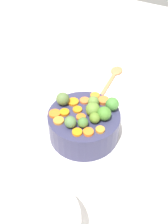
% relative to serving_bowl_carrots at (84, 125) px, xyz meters
% --- Properties ---
extents(tabletop, '(2.40, 2.40, 0.02)m').
position_rel_serving_bowl_carrots_xyz_m(tabletop, '(0.03, 0.02, -0.05)').
color(tabletop, white).
rests_on(tabletop, ground).
extents(serving_bowl_carrots, '(0.22, 0.22, 0.09)m').
position_rel_serving_bowl_carrots_xyz_m(serving_bowl_carrots, '(0.00, 0.00, 0.00)').
color(serving_bowl_carrots, '#323252').
rests_on(serving_bowl_carrots, tabletop).
extents(carrot_slice_0, '(0.04, 0.04, 0.01)m').
position_rel_serving_bowl_carrots_xyz_m(carrot_slice_0, '(0.07, 0.02, 0.05)').
color(carrot_slice_0, orange).
rests_on(carrot_slice_0, serving_bowl_carrots).
extents(carrot_slice_1, '(0.04, 0.04, 0.01)m').
position_rel_serving_bowl_carrots_xyz_m(carrot_slice_1, '(0.02, -0.05, 0.05)').
color(carrot_slice_1, orange).
rests_on(carrot_slice_1, serving_bowl_carrots).
extents(carrot_slice_2, '(0.04, 0.04, 0.01)m').
position_rel_serving_bowl_carrots_xyz_m(carrot_slice_2, '(-0.00, -0.03, 0.05)').
color(carrot_slice_2, orange).
rests_on(carrot_slice_2, serving_bowl_carrots).
extents(carrot_slice_3, '(0.05, 0.05, 0.01)m').
position_rel_serving_bowl_carrots_xyz_m(carrot_slice_3, '(-0.03, -0.06, 0.05)').
color(carrot_slice_3, orange).
rests_on(carrot_slice_3, serving_bowl_carrots).
extents(carrot_slice_4, '(0.04, 0.04, 0.01)m').
position_rel_serving_bowl_carrots_xyz_m(carrot_slice_4, '(0.06, 0.05, 0.05)').
color(carrot_slice_4, orange).
rests_on(carrot_slice_4, serving_bowl_carrots).
extents(carrot_slice_5, '(0.04, 0.04, 0.01)m').
position_rel_serving_bowl_carrots_xyz_m(carrot_slice_5, '(0.03, 0.07, 0.05)').
color(carrot_slice_5, orange).
rests_on(carrot_slice_5, serving_bowl_carrots).
extents(carrot_slice_6, '(0.05, 0.05, 0.01)m').
position_rel_serving_bowl_carrots_xyz_m(carrot_slice_6, '(-0.08, 0.02, 0.05)').
color(carrot_slice_6, orange).
rests_on(carrot_slice_6, serving_bowl_carrots).
extents(carrot_slice_7, '(0.03, 0.03, 0.01)m').
position_rel_serving_bowl_carrots_xyz_m(carrot_slice_7, '(-0.05, -0.03, 0.05)').
color(carrot_slice_7, orange).
rests_on(carrot_slice_7, serving_bowl_carrots).
extents(carrot_slice_8, '(0.04, 0.04, 0.01)m').
position_rel_serving_bowl_carrots_xyz_m(carrot_slice_8, '(-0.09, -0.01, 0.05)').
color(carrot_slice_8, orange).
rests_on(carrot_slice_8, serving_bowl_carrots).
extents(carrot_slice_9, '(0.04, 0.04, 0.01)m').
position_rel_serving_bowl_carrots_xyz_m(carrot_slice_9, '(0.02, 0.00, 0.05)').
color(carrot_slice_9, orange).
rests_on(carrot_slice_9, serving_bowl_carrots).
extents(carrot_slice_10, '(0.04, 0.04, 0.01)m').
position_rel_serving_bowl_carrots_xyz_m(carrot_slice_10, '(0.06, -0.05, 0.05)').
color(carrot_slice_10, orange).
rests_on(carrot_slice_10, serving_bowl_carrots).
extents(carrot_slice_11, '(0.05, 0.05, 0.01)m').
position_rel_serving_bowl_carrots_xyz_m(carrot_slice_11, '(0.05, -0.07, 0.05)').
color(carrot_slice_11, orange).
rests_on(carrot_slice_11, serving_bowl_carrots).
extents(brussels_sprout_0, '(0.03, 0.03, 0.03)m').
position_rel_serving_bowl_carrots_xyz_m(brussels_sprout_0, '(0.01, 0.04, 0.06)').
color(brussels_sprout_0, '#587B28').
rests_on(brussels_sprout_0, serving_bowl_carrots).
extents(brussels_sprout_1, '(0.04, 0.04, 0.04)m').
position_rel_serving_bowl_carrots_xyz_m(brussels_sprout_1, '(-0.01, -0.08, 0.06)').
color(brussels_sprout_1, '#556E3A').
rests_on(brussels_sprout_1, serving_bowl_carrots).
extents(brussels_sprout_2, '(0.04, 0.04, 0.04)m').
position_rel_serving_bowl_carrots_xyz_m(brussels_sprout_2, '(-0.01, 0.02, 0.07)').
color(brussels_sprout_2, olive).
rests_on(brussels_sprout_2, serving_bowl_carrots).
extents(brussels_sprout_3, '(0.03, 0.03, 0.03)m').
position_rel_serving_bowl_carrots_xyz_m(brussels_sprout_3, '(0.06, -0.01, 0.06)').
color(brussels_sprout_3, '#507240').
rests_on(brussels_sprout_3, serving_bowl_carrots).
extents(brussels_sprout_4, '(0.04, 0.04, 0.04)m').
position_rel_serving_bowl_carrots_xyz_m(brussels_sprout_4, '(-0.05, 0.01, 0.06)').
color(brussels_sprout_4, olive).
rests_on(brussels_sprout_4, serving_bowl_carrots).
extents(brussels_sprout_5, '(0.04, 0.04, 0.04)m').
position_rel_serving_bowl_carrots_xyz_m(brussels_sprout_5, '(-0.02, 0.06, 0.07)').
color(brussels_sprout_5, '#457D2B').
rests_on(brussels_sprout_5, serving_bowl_carrots).
extents(brussels_sprout_6, '(0.04, 0.04, 0.04)m').
position_rel_serving_bowl_carrots_xyz_m(brussels_sprout_6, '(-0.06, 0.06, 0.06)').
color(brussels_sprout_6, '#468335').
rests_on(brussels_sprout_6, serving_bowl_carrots).
extents(brussels_sprout_7, '(0.03, 0.03, 0.03)m').
position_rel_serving_bowl_carrots_xyz_m(brussels_sprout_7, '(0.04, 0.02, 0.06)').
color(brussels_sprout_7, '#447130').
rests_on(brussels_sprout_7, serving_bowl_carrots).
extents(wooden_spoon, '(0.28, 0.07, 0.01)m').
position_rel_serving_bowl_carrots_xyz_m(wooden_spoon, '(-0.32, -0.06, -0.04)').
color(wooden_spoon, '#B77A4A').
rests_on(wooden_spoon, tabletop).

